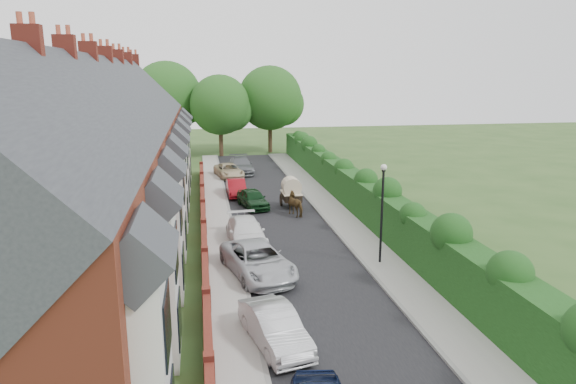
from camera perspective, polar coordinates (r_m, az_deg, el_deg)
name	(u,v)px	position (r m, az deg, el deg)	size (l,w,h in m)	color
ground	(335,303)	(22.25, 5.25, -12.20)	(140.00, 140.00, 0.00)	#2D4C1E
road	(282,228)	(32.21, -0.65, -3.98)	(6.00, 58.00, 0.02)	black
pavement_hedge_side	(345,224)	(33.06, 6.39, -3.52)	(2.20, 58.00, 0.12)	#9C9A94
pavement_house_side	(220,230)	(31.85, -7.53, -4.21)	(1.70, 58.00, 0.12)	#9C9A94
kerb_hedge_side	(329,224)	(32.79, 4.63, -3.61)	(0.18, 58.00, 0.13)	gray
kerb_house_side	(233,229)	(31.88, -6.09, -4.14)	(0.18, 58.00, 0.13)	gray
hedge	(373,199)	(33.19, 9.45, -0.79)	(2.10, 58.00, 2.85)	#163410
terrace_row	(100,165)	(30.31, -20.12, 2.79)	(9.05, 40.50, 11.50)	brown
garden_wall_row	(204,229)	(30.76, -9.33, -4.12)	(0.35, 40.35, 1.10)	maroon
lamppost	(382,201)	(25.74, 10.44, -1.03)	(0.32, 0.32, 5.16)	black
tree_far_left	(223,106)	(59.65, -7.23, 9.42)	(7.14, 6.80, 9.29)	#332316
tree_far_right	(273,100)	(62.17, -1.68, 10.23)	(7.98, 7.60, 10.31)	#332316
tree_far_back	(171,97)	(62.62, -12.91, 10.20)	(8.40, 8.00, 10.82)	#332316
car_silver_a	(275,327)	(18.83, -1.48, -14.78)	(1.46, 4.20, 1.38)	#ABABB0
car_silver_b	(258,261)	(24.69, -3.37, -7.62)	(2.51, 5.44, 1.51)	silver
car_white	(246,232)	(29.10, -4.67, -4.48)	(1.99, 4.89, 1.42)	white
car_green	(253,199)	(36.85, -3.93, -0.73)	(1.59, 3.96, 1.35)	black
car_red	(236,188)	(40.56, -5.76, 0.49)	(1.38, 3.95, 1.30)	maroon
car_beige	(229,171)	(47.69, -6.59, 2.37)	(2.11, 4.58, 1.27)	beige
car_grey	(241,165)	(49.71, -5.27, 2.99)	(2.14, 5.27, 1.53)	#5B5F63
horse	(297,204)	(34.75, 0.97, -1.35)	(0.86, 1.89, 1.60)	#503B1D
horse_cart	(291,190)	(36.59, 0.38, 0.17)	(1.40, 3.10, 2.24)	black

